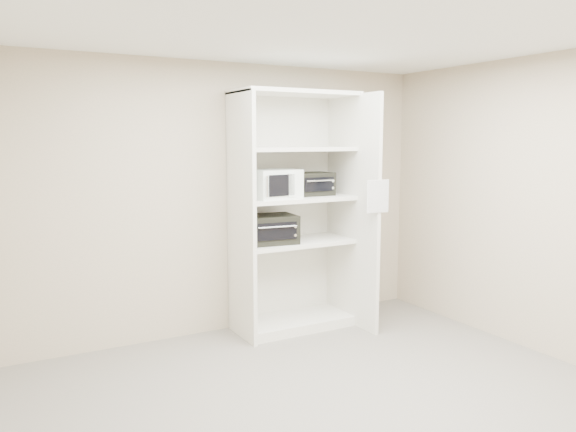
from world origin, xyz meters
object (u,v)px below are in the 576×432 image
toaster_oven_lower (269,229)px  microwave (274,184)px  shelving_unit (298,220)px  toaster_oven_upper (311,184)px

toaster_oven_lower → microwave: bearing=-27.4°
shelving_unit → microwave: bearing=-171.6°
shelving_unit → toaster_oven_lower: size_ratio=4.76×
microwave → toaster_oven_lower: microwave is taller
toaster_oven_upper → toaster_oven_lower: (-0.52, -0.06, -0.43)m
toaster_oven_upper → microwave: bearing=-169.7°
microwave → toaster_oven_lower: bearing=139.9°
microwave → toaster_oven_upper: bearing=3.3°
microwave → toaster_oven_upper: microwave is taller
toaster_oven_upper → toaster_oven_lower: size_ratio=0.81×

